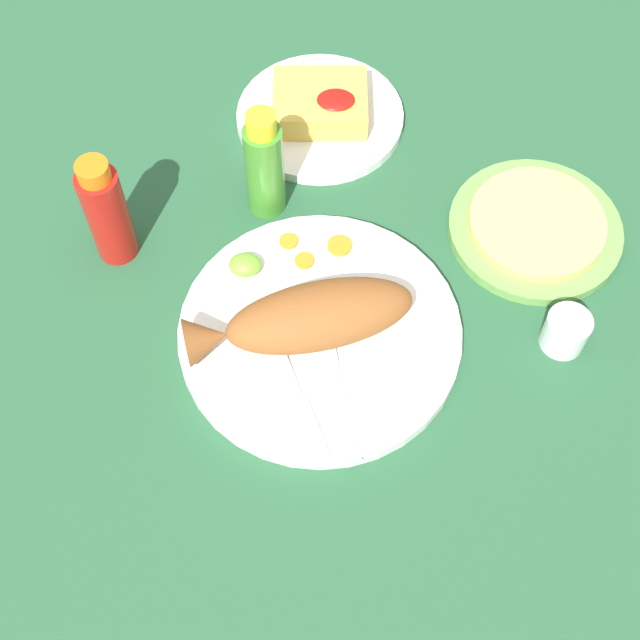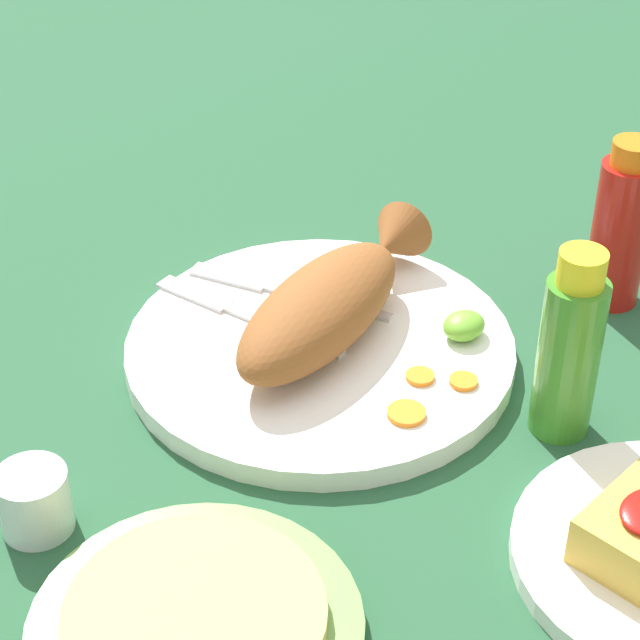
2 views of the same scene
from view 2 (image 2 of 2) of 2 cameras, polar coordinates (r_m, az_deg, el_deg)
ground_plane at (r=0.93m, az=-0.00°, el=-1.90°), size 4.00×4.00×0.00m
main_plate at (r=0.93m, az=-0.00°, el=-1.46°), size 0.31×0.31×0.02m
fried_fish at (r=0.92m, az=0.45°, el=0.92°), size 0.26×0.12×0.06m
fork_near at (r=0.96m, az=-4.16°, el=0.44°), size 0.04×0.18×0.00m
fork_far at (r=0.98m, az=-2.21°, el=1.54°), size 0.08×0.18×0.00m
carrot_slice_near at (r=0.85m, az=4.28°, el=-4.61°), size 0.03×0.03×0.00m
carrot_slice_mid at (r=0.89m, az=4.95°, el=-2.79°), size 0.02×0.02×0.00m
carrot_slice_far at (r=0.89m, az=7.08°, el=-3.01°), size 0.02×0.02×0.00m
lime_wedge_main at (r=0.93m, az=7.09°, el=-0.27°), size 0.04×0.03×0.02m
hot_sauce_bottle_red at (r=1.00m, az=14.58°, el=4.41°), size 0.05×0.05×0.15m
hot_sauce_bottle_green at (r=0.84m, az=12.17°, el=-1.44°), size 0.05×0.05×0.15m
salt_cup at (r=0.80m, az=-13.86°, el=-8.80°), size 0.05×0.05×0.05m
tortilla_plate at (r=0.73m, az=-6.13°, el=-14.96°), size 0.21×0.21×0.01m
tortilla_stack at (r=0.72m, az=-6.20°, el=-14.29°), size 0.16×0.16×0.01m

